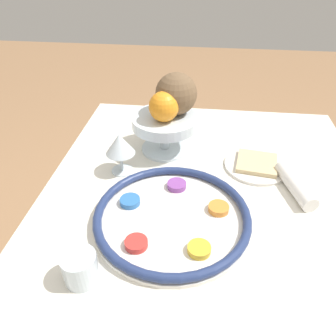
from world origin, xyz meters
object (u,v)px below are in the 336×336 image
object	(u,v)px
fruit_stand	(165,126)
orange_fruit	(164,107)
seder_plate	(172,216)
coconut	(176,94)
wine_glass	(120,145)
napkin_roll	(295,185)
bread_plate	(256,165)
cup_near	(80,268)

from	to	relation	value
fruit_stand	orange_fruit	size ratio (longest dim) A/B	2.29
seder_plate	coconut	xyz separation A→B (m)	(0.32, 0.02, 0.15)
coconut	wine_glass	bearing A→B (deg)	138.37
wine_glass	napkin_roll	distance (m)	0.45
seder_plate	bread_plate	bearing A→B (deg)	-41.73
seder_plate	fruit_stand	size ratio (longest dim) A/B	1.86
bread_plate	cup_near	xyz separation A→B (m)	(-0.40, 0.36, 0.02)
fruit_stand	napkin_roll	distance (m)	0.38
seder_plate	wine_glass	bearing A→B (deg)	41.81
fruit_stand	cup_near	size ratio (longest dim) A/B	2.86
napkin_roll	wine_glass	bearing A→B (deg)	85.81
fruit_stand	bread_plate	bearing A→B (deg)	-102.64
wine_glass	coconut	size ratio (longest dim) A/B	0.99
seder_plate	coconut	bearing A→B (deg)	4.30
orange_fruit	cup_near	size ratio (longest dim) A/B	1.25
seder_plate	cup_near	distance (m)	0.23
wine_glass	bread_plate	xyz separation A→B (m)	(0.06, -0.37, -0.08)
orange_fruit	coconut	world-z (taller)	coconut
coconut	napkin_roll	size ratio (longest dim) A/B	0.71
seder_plate	cup_near	xyz separation A→B (m)	(-0.17, 0.15, 0.02)
cup_near	coconut	bearing A→B (deg)	-14.60
orange_fruit	seder_plate	bearing A→B (deg)	-169.11
napkin_roll	orange_fruit	bearing A→B (deg)	69.16
fruit_stand	cup_near	distance (m)	0.48
seder_plate	coconut	distance (m)	0.36
bread_plate	napkin_roll	bearing A→B (deg)	-138.64
fruit_stand	coconut	distance (m)	0.09
seder_plate	coconut	world-z (taller)	coconut
wine_glass	bread_plate	distance (m)	0.38
napkin_roll	fruit_stand	bearing A→B (deg)	66.07
wine_glass	bread_plate	world-z (taller)	wine_glass
fruit_stand	bread_plate	world-z (taller)	fruit_stand
seder_plate	napkin_roll	xyz separation A→B (m)	(0.14, -0.29, 0.00)
orange_fruit	coconut	bearing A→B (deg)	-30.12
seder_plate	orange_fruit	xyz separation A→B (m)	(0.27, 0.05, 0.14)
seder_plate	cup_near	world-z (taller)	cup_near
wine_glass	orange_fruit	bearing A→B (deg)	-46.15
wine_glass	coconut	distance (m)	0.21
seder_plate	napkin_roll	distance (m)	0.33
orange_fruit	bread_plate	size ratio (longest dim) A/B	0.47
coconut	napkin_roll	xyz separation A→B (m)	(-0.18, -0.32, -0.15)
bread_plate	napkin_roll	size ratio (longest dim) A/B	1.08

